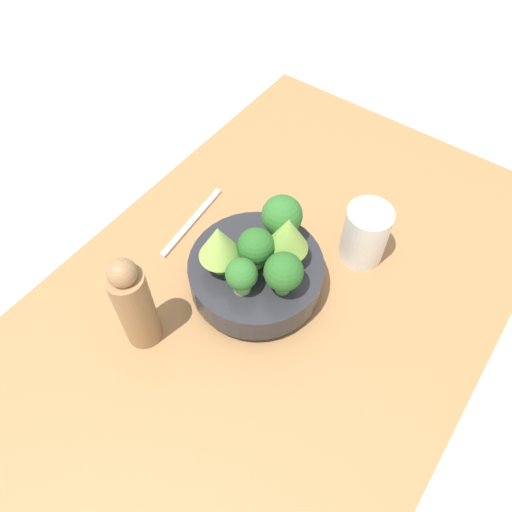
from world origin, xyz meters
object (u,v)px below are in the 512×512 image
at_px(fork, 192,222).
at_px(pepper_mill, 134,304).
at_px(cup, 365,234).
at_px(bowl, 256,273).

bearing_deg(fork, pepper_mill, 22.18).
bearing_deg(fork, cup, 112.91).
height_order(bowl, fork, bowl).
relative_size(pepper_mill, fork, 1.06).
bearing_deg(pepper_mill, cup, 149.84).
bearing_deg(cup, pepper_mill, -30.16).
distance_m(bowl, cup, 0.19).
xyz_separation_m(pepper_mill, fork, (-0.21, -0.08, -0.08)).
bearing_deg(pepper_mill, fork, -157.82).
height_order(bowl, pepper_mill, pepper_mill).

